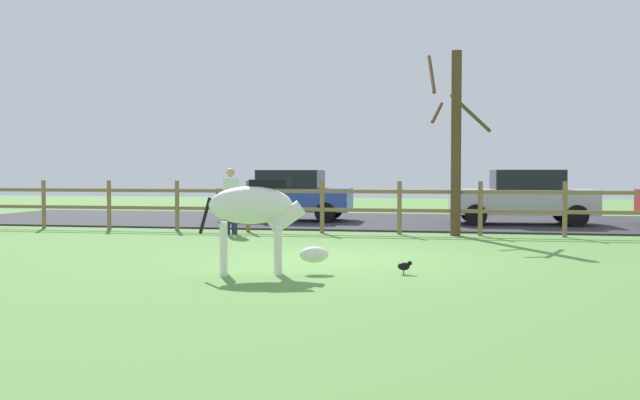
# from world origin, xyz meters

# --- Properties ---
(ground_plane) EXTENTS (60.00, 60.00, 0.00)m
(ground_plane) POSITION_xyz_m (0.00, 0.00, 0.00)
(ground_plane) COLOR #5B8C42
(parking_asphalt) EXTENTS (28.00, 7.40, 0.05)m
(parking_asphalt) POSITION_xyz_m (0.00, 9.30, 0.03)
(parking_asphalt) COLOR #2D2D33
(parking_asphalt) RESTS_ON ground_plane
(paddock_fence) EXTENTS (21.49, 0.11, 1.32)m
(paddock_fence) POSITION_xyz_m (-0.31, 5.00, 0.75)
(paddock_fence) COLOR olive
(paddock_fence) RESTS_ON ground_plane
(bare_tree) EXTENTS (1.55, 1.41, 4.45)m
(bare_tree) POSITION_xyz_m (1.99, 4.91, 2.33)
(bare_tree) COLOR #513A23
(bare_tree) RESTS_ON ground_plane
(zebra) EXTENTS (1.88, 0.88, 1.41)m
(zebra) POSITION_xyz_m (-0.92, -2.06, 0.93)
(zebra) COLOR white
(zebra) RESTS_ON ground_plane
(crow_on_grass) EXTENTS (0.22, 0.10, 0.20)m
(crow_on_grass) POSITION_xyz_m (1.24, -1.65, 0.13)
(crow_on_grass) COLOR black
(crow_on_grass) RESTS_ON ground_plane
(parked_car_silver) EXTENTS (4.10, 2.09, 1.56)m
(parked_car_silver) POSITION_xyz_m (3.92, 8.42, 0.84)
(parked_car_silver) COLOR #B7BABF
(parked_car_silver) RESTS_ON parking_asphalt
(parked_car_blue) EXTENTS (4.05, 1.98, 1.56)m
(parked_car_blue) POSITION_xyz_m (-3.09, 8.69, 0.84)
(parked_car_blue) COLOR #2D4CAD
(parked_car_blue) RESTS_ON parking_asphalt
(visitor_near_fence) EXTENTS (0.40, 0.30, 1.64)m
(visitor_near_fence) POSITION_xyz_m (-3.44, 4.26, 0.91)
(visitor_near_fence) COLOR #232847
(visitor_near_fence) RESTS_ON ground_plane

